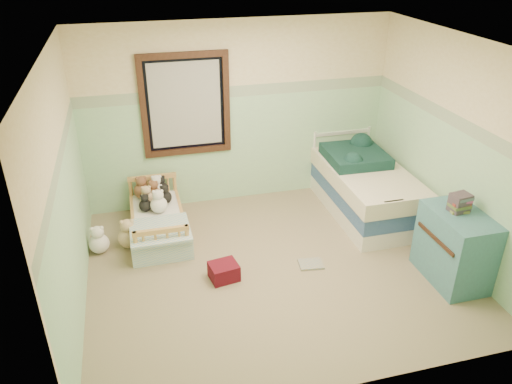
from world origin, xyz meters
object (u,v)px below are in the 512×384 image
object	(u,v)px
plush_floor_cream	(99,244)
floor_book	(311,264)
twin_bed_frame	(364,205)
red_pillow	(224,271)
plush_floor_tan	(129,238)
dresser	(455,247)
toddler_bed_frame	(159,228)

from	to	relation	value
plush_floor_cream	floor_book	size ratio (longest dim) A/B	0.87
twin_bed_frame	red_pillow	distance (m)	2.36
plush_floor_tan	floor_book	distance (m)	2.23
floor_book	plush_floor_cream	bearing A→B (deg)	166.35
dresser	floor_book	bearing A→B (deg)	156.60
plush_floor_cream	red_pillow	xyz separation A→B (m)	(1.35, -0.89, -0.03)
red_pillow	floor_book	xyz separation A→B (m)	(1.03, -0.01, -0.08)
twin_bed_frame	plush_floor_cream	bearing A→B (deg)	-178.63
twin_bed_frame	red_pillow	bearing A→B (deg)	-155.72
plush_floor_tan	twin_bed_frame	xyz separation A→B (m)	(3.15, 0.05, -0.02)
plush_floor_tan	twin_bed_frame	distance (m)	3.15
toddler_bed_frame	plush_floor_cream	world-z (taller)	plush_floor_cream
plush_floor_tan	plush_floor_cream	bearing A→B (deg)	-175.04
toddler_bed_frame	dresser	xyz separation A→B (m)	(3.06, -1.74, 0.33)
dresser	plush_floor_tan	bearing A→B (deg)	155.86
red_pillow	floor_book	world-z (taller)	red_pillow
plush_floor_cream	floor_book	xyz separation A→B (m)	(2.37, -0.90, -0.11)
floor_book	twin_bed_frame	bearing A→B (deg)	48.24
toddler_bed_frame	plush_floor_tan	world-z (taller)	plush_floor_tan
red_pillow	floor_book	distance (m)	1.03
twin_bed_frame	dresser	distance (m)	1.65
twin_bed_frame	dresser	world-z (taller)	dresser
floor_book	dresser	bearing A→B (deg)	-16.29
plush_floor_cream	red_pillow	world-z (taller)	plush_floor_cream
twin_bed_frame	red_pillow	size ratio (longest dim) A/B	5.98
plush_floor_cream	toddler_bed_frame	bearing A→B (deg)	17.41
twin_bed_frame	dresser	xyz separation A→B (m)	(0.28, -1.59, 0.30)
plush_floor_tan	red_pillow	world-z (taller)	plush_floor_tan
plush_floor_tan	dresser	size ratio (longest dim) A/B	0.31
toddler_bed_frame	plush_floor_cream	xyz separation A→B (m)	(-0.72, -0.23, 0.04)
dresser	twin_bed_frame	bearing A→B (deg)	100.09
toddler_bed_frame	red_pillow	xyz separation A→B (m)	(0.62, -1.12, 0.01)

